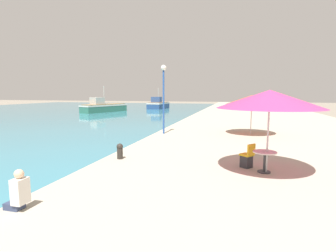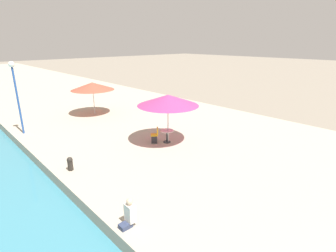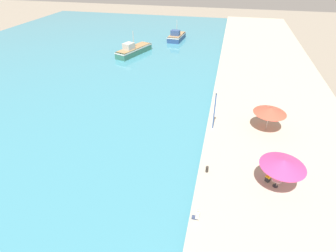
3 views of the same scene
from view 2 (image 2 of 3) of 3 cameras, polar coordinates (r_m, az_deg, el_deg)
quay_promenade at (r=37.78m, az=-24.97°, el=7.23°), size 16.00×90.00×0.56m
cafe_umbrella_pink at (r=14.81m, az=0.00°, el=5.67°), size 3.51×3.51×2.85m
cafe_umbrella_white at (r=21.87m, az=-16.12°, el=8.34°), size 3.40×3.40×2.59m
cafe_table at (r=15.34m, az=-0.25°, el=-1.69°), size 0.80×0.80×0.74m
cafe_chair_left at (r=15.39m, az=-2.94°, el=-2.48°), size 0.59×0.58×0.91m
person_at_quay at (r=8.92m, az=-8.45°, el=-18.43°), size 0.54×0.36×0.99m
mooring_bollard at (r=12.97m, az=-20.54°, el=-7.61°), size 0.26×0.26×0.65m
lamppost at (r=18.74m, az=-30.29°, el=7.57°), size 0.36×0.36×4.56m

